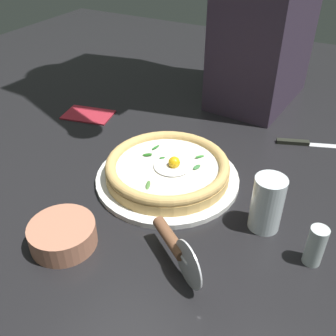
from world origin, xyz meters
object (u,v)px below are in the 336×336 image
object	(u,v)px
side_bowl	(63,235)
table_knife	(305,143)
folded_napkin	(88,114)
drinking_glass	(266,207)
pizza_cutter	(176,246)
pizza	(168,167)
pepper_shaker	(315,246)

from	to	relation	value
side_bowl	table_knife	world-z (taller)	side_bowl
folded_napkin	drinking_glass	bearing A→B (deg)	-19.30
pizza_cutter	table_knife	world-z (taller)	pizza_cutter
pizza	table_knife	size ratio (longest dim) A/B	1.38
folded_napkin	pepper_shaker	bearing A→B (deg)	-20.15
pizza_cutter	table_knife	xyz separation A→B (m)	(0.11, 0.51, -0.04)
side_bowl	pizza_cutter	xyz separation A→B (m)	(0.20, 0.06, 0.02)
pepper_shaker	side_bowl	bearing A→B (deg)	-156.96
pizza_cutter	side_bowl	bearing A→B (deg)	-164.41
table_knife	pepper_shaker	bearing A→B (deg)	-76.12
folded_napkin	pepper_shaker	world-z (taller)	pepper_shaker
pizza	folded_napkin	world-z (taller)	pizza
side_bowl	table_knife	size ratio (longest dim) A/B	0.61
pizza	side_bowl	xyz separation A→B (m)	(-0.07, -0.27, -0.01)
pizza	drinking_glass	size ratio (longest dim) A/B	2.42
pizza	pizza_cutter	distance (m)	0.25
pizza	drinking_glass	xyz separation A→B (m)	(0.24, -0.04, 0.01)
pizza_cutter	table_knife	bearing A→B (deg)	77.74
pizza	side_bowl	distance (m)	0.28
pizza	pepper_shaker	size ratio (longest dim) A/B	3.54
pizza	folded_napkin	bearing A→B (deg)	155.33
side_bowl	folded_napkin	xyz separation A→B (m)	(-0.28, 0.43, -0.02)
side_bowl	pizza	bearing A→B (deg)	74.32
side_bowl	drinking_glass	size ratio (longest dim) A/B	1.07
side_bowl	pepper_shaker	bearing A→B (deg)	23.04
table_knife	pizza_cutter	bearing A→B (deg)	-102.26
drinking_glass	folded_napkin	distance (m)	0.63
pepper_shaker	folded_napkin	bearing A→B (deg)	159.85
pizza	side_bowl	size ratio (longest dim) A/B	2.26
pizza_cutter	folded_napkin	world-z (taller)	pizza_cutter
drinking_glass	pepper_shaker	bearing A→B (deg)	-24.90
table_knife	folded_napkin	distance (m)	0.61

